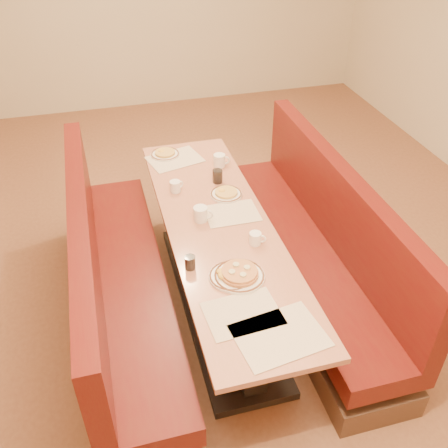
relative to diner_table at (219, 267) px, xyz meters
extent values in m
plane|color=#9E6647|center=(0.00, 0.00, -0.37)|extent=(8.00, 8.00, 0.00)
cube|color=black|center=(0.00, 0.00, -0.34)|extent=(0.55, 1.88, 0.06)
cube|color=black|center=(0.00, 0.00, -0.02)|extent=(0.15, 1.75, 0.71)
cube|color=#BD6D57|center=(0.00, 0.00, 0.36)|extent=(0.70, 2.50, 0.04)
cube|color=#4C3326|center=(-0.68, 0.00, -0.27)|extent=(0.55, 2.50, 0.20)
cube|color=#53170E|center=(-0.68, 0.00, 0.00)|extent=(0.55, 2.50, 0.16)
cube|color=#53170E|center=(-0.89, 0.00, 0.38)|extent=(0.12, 2.50, 0.60)
cube|color=#4C3326|center=(0.68, 0.00, -0.27)|extent=(0.55, 2.50, 0.20)
cube|color=#53170E|center=(0.68, 0.00, 0.00)|extent=(0.55, 2.50, 0.16)
cube|color=#53170E|center=(0.89, 0.00, 0.38)|extent=(0.12, 2.50, 0.60)
cube|color=beige|center=(-0.08, -0.82, 0.38)|extent=(0.42, 0.33, 0.00)
cube|color=beige|center=(0.06, -1.02, 0.38)|extent=(0.50, 0.41, 0.00)
cube|color=beige|center=(-0.12, 0.98, 0.38)|extent=(0.48, 0.41, 0.00)
cube|color=beige|center=(0.12, 0.11, 0.38)|extent=(0.37, 0.28, 0.00)
cylinder|color=white|center=(-0.02, -0.53, 0.39)|extent=(0.30, 0.30, 0.02)
torus|color=brown|center=(-0.02, -0.53, 0.40)|extent=(0.30, 0.30, 0.01)
cylinder|color=#D38D4C|center=(-0.02, -0.53, 0.41)|extent=(0.23, 0.23, 0.02)
cylinder|color=#D38D4C|center=(-0.02, -0.53, 0.42)|extent=(0.21, 0.21, 0.02)
cylinder|color=beige|center=(0.03, -0.53, 0.44)|extent=(0.04, 0.04, 0.01)
cylinder|color=beige|center=(-0.02, -0.49, 0.44)|extent=(0.04, 0.04, 0.01)
cylinder|color=beige|center=(-0.07, -0.54, 0.44)|extent=(0.04, 0.04, 0.01)
cylinder|color=beige|center=(-0.01, -0.58, 0.44)|extent=(0.04, 0.04, 0.01)
cylinder|color=white|center=(-0.06, -0.52, 0.38)|extent=(0.27, 0.27, 0.02)
torus|color=brown|center=(-0.06, -0.52, 0.39)|extent=(0.26, 0.26, 0.01)
ellipsoid|color=gold|center=(-0.11, -0.53, 0.41)|extent=(0.07, 0.07, 0.04)
ellipsoid|color=gold|center=(-0.09, -0.57, 0.41)|extent=(0.06, 0.06, 0.03)
ellipsoid|color=gold|center=(-0.12, -0.49, 0.41)|extent=(0.05, 0.05, 0.03)
cylinder|color=brown|center=(-0.03, -0.51, 0.40)|extent=(0.10, 0.02, 0.02)
cylinder|color=brown|center=(-0.02, -0.48, 0.40)|extent=(0.10, 0.02, 0.02)
cube|color=#C1873C|center=(-0.02, -0.57, 0.40)|extent=(0.09, 0.07, 0.02)
cylinder|color=white|center=(0.14, 0.35, 0.38)|extent=(0.24, 0.24, 0.02)
torus|color=brown|center=(0.14, 0.35, 0.39)|extent=(0.23, 0.23, 0.01)
cylinder|color=#F2BB55|center=(0.14, 0.35, 0.40)|extent=(0.16, 0.16, 0.02)
ellipsoid|color=gold|center=(0.12, 0.37, 0.41)|extent=(0.05, 0.05, 0.02)
cylinder|color=white|center=(-0.18, 1.07, 0.38)|extent=(0.24, 0.24, 0.02)
torus|color=brown|center=(-0.18, 1.07, 0.39)|extent=(0.23, 0.23, 0.01)
cylinder|color=#F2BB55|center=(-0.18, 1.07, 0.40)|extent=(0.17, 0.17, 0.02)
ellipsoid|color=gold|center=(-0.21, 1.09, 0.41)|extent=(0.05, 0.05, 0.02)
cylinder|color=white|center=(0.17, -0.25, 0.42)|extent=(0.08, 0.08, 0.08)
torus|color=white|center=(0.21, -0.27, 0.42)|extent=(0.06, 0.03, 0.06)
cylinder|color=black|center=(0.17, -0.25, 0.45)|extent=(0.07, 0.07, 0.01)
cylinder|color=white|center=(-0.11, 0.09, 0.43)|extent=(0.10, 0.10, 0.10)
torus|color=white|center=(-0.06, 0.07, 0.43)|extent=(0.07, 0.04, 0.07)
cylinder|color=black|center=(-0.11, 0.09, 0.47)|extent=(0.08, 0.08, 0.01)
cylinder|color=white|center=(0.21, 0.78, 0.43)|extent=(0.09, 0.09, 0.10)
torus|color=white|center=(0.26, 0.77, 0.43)|extent=(0.07, 0.03, 0.07)
cylinder|color=black|center=(0.21, 0.78, 0.47)|extent=(0.08, 0.08, 0.01)
cylinder|color=white|center=(-0.21, 0.50, 0.42)|extent=(0.08, 0.08, 0.09)
torus|color=white|center=(-0.17, 0.52, 0.42)|extent=(0.06, 0.04, 0.06)
cylinder|color=black|center=(-0.21, 0.50, 0.46)|extent=(0.07, 0.07, 0.01)
cylinder|color=black|center=(-0.28, -0.38, 0.42)|extent=(0.06, 0.06, 0.09)
cylinder|color=silver|center=(-0.28, -0.38, 0.42)|extent=(0.06, 0.06, 0.09)
cylinder|color=black|center=(0.13, 0.54, 0.43)|extent=(0.07, 0.07, 0.10)
cylinder|color=silver|center=(0.13, 0.54, 0.43)|extent=(0.08, 0.08, 0.10)
camera|label=1|loc=(-0.68, -2.63, 2.38)|focal=40.00mm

